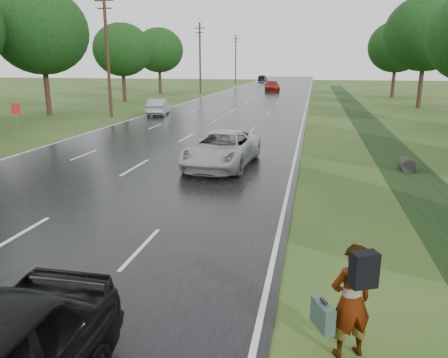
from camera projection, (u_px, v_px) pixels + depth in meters
name	position (u px, v px, depth m)	size (l,w,h in m)	color
ground	(15.00, 239.00, 11.40)	(220.00, 220.00, 0.00)	#294318
road	(252.00, 99.00, 53.99)	(14.00, 180.00, 0.04)	black
edge_stripe_east	(308.00, 100.00, 52.68)	(0.12, 180.00, 0.01)	silver
edge_stripe_west	(200.00, 98.00, 55.28)	(0.12, 180.00, 0.01)	silver
center_line	(252.00, 99.00, 53.98)	(0.12, 180.00, 0.01)	silver
drainage_ditch	(378.00, 136.00, 26.88)	(2.20, 120.00, 0.56)	black
road_sign	(17.00, 115.00, 23.98)	(0.50, 0.06, 2.30)	slate
utility_pole_mid	(107.00, 53.00, 35.49)	(1.60, 0.26, 10.00)	#382017
utility_pole_far	(200.00, 57.00, 63.88)	(1.60, 0.26, 10.00)	#382017
utility_pole_distant	(236.00, 59.00, 92.27)	(1.60, 0.26, 10.00)	#382017
tree_east_d	(426.00, 33.00, 42.08)	(8.00, 8.00, 10.76)	#382017
tree_east_f	(397.00, 47.00, 55.59)	(7.20, 7.20, 9.62)	#382017
tree_west_c	(41.00, 32.00, 36.17)	(7.80, 7.80, 10.43)	#382017
tree_west_d	(122.00, 50.00, 49.54)	(6.60, 6.60, 8.80)	#382017
tree_west_f	(159.00, 50.00, 62.83)	(7.00, 7.00, 9.29)	#382017
pedestrian	(350.00, 300.00, 6.63)	(1.00, 0.78, 1.88)	#A5998C
white_pickup	(222.00, 149.00, 19.05)	(2.53, 5.50, 1.53)	#BCBCBC
silver_sedan	(158.00, 107.00, 37.84)	(1.48, 4.24, 1.40)	#919399
far_car_red	(272.00, 86.00, 67.71)	(2.23, 5.49, 1.59)	maroon
far_car_dark	(263.00, 78.00, 102.41)	(1.53, 4.37, 1.44)	black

